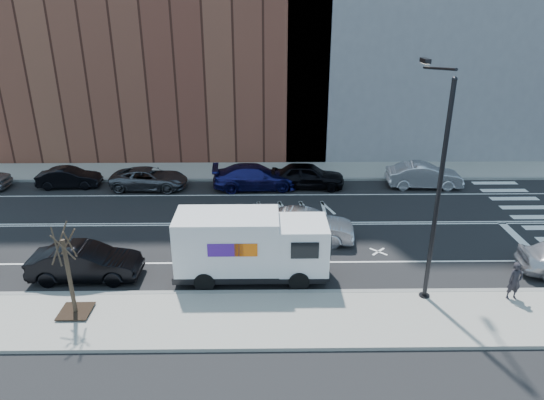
{
  "coord_description": "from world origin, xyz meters",
  "views": [
    {
      "loc": [
        0.48,
        -24.34,
        11.45
      ],
      "look_at": [
        0.79,
        0.07,
        1.4
      ],
      "focal_mm": 32.0,
      "sensor_mm": 36.0,
      "label": 1
    }
  ],
  "objects_px": {
    "fedex_van": "(250,245)",
    "far_parked_b": "(69,178)",
    "pedestrian": "(515,281)",
    "driving_sedan": "(306,226)"
  },
  "relations": [
    {
      "from": "fedex_van",
      "to": "pedestrian",
      "type": "bearing_deg",
      "value": -10.69
    },
    {
      "from": "fedex_van",
      "to": "pedestrian",
      "type": "distance_m",
      "value": 10.97
    },
    {
      "from": "far_parked_b",
      "to": "pedestrian",
      "type": "relative_size",
      "value": 2.46
    },
    {
      "from": "far_parked_b",
      "to": "driving_sedan",
      "type": "bearing_deg",
      "value": -120.46
    },
    {
      "from": "fedex_van",
      "to": "driving_sedan",
      "type": "bearing_deg",
      "value": 52.38
    },
    {
      "from": "driving_sedan",
      "to": "pedestrian",
      "type": "distance_m",
      "value": 9.78
    },
    {
      "from": "fedex_van",
      "to": "far_parked_b",
      "type": "distance_m",
      "value": 16.86
    },
    {
      "from": "pedestrian",
      "to": "driving_sedan",
      "type": "bearing_deg",
      "value": 139.95
    },
    {
      "from": "fedex_van",
      "to": "far_parked_b",
      "type": "height_order",
      "value": "fedex_van"
    },
    {
      "from": "far_parked_b",
      "to": "driving_sedan",
      "type": "xyz_separation_m",
      "value": [
        15.04,
        -7.92,
        0.13
      ]
    }
  ]
}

